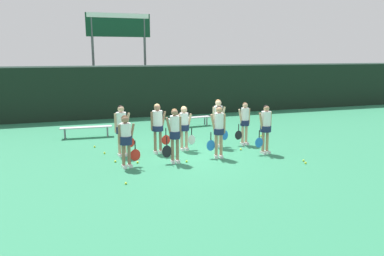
{
  "coord_description": "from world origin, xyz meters",
  "views": [
    {
      "loc": [
        -3.95,
        -11.89,
        3.43
      ],
      "look_at": [
        -0.02,
        0.07,
        0.93
      ],
      "focal_mm": 35.0,
      "sensor_mm": 36.0,
      "label": 1
    }
  ],
  "objects_px": {
    "player_6": "(184,124)",
    "tennis_ball_9": "(261,136)",
    "player_4": "(122,126)",
    "tennis_ball_7": "(105,153)",
    "player_1": "(175,131)",
    "player_5": "(158,124)",
    "tennis_ball_10": "(304,161)",
    "tennis_ball_4": "(306,163)",
    "player_2": "(219,127)",
    "bench_courtside": "(86,128)",
    "player_7": "(218,119)",
    "bench_far": "(189,119)",
    "tennis_ball_6": "(126,183)",
    "scoreboard": "(119,36)",
    "tennis_ball_3": "(138,162)",
    "tennis_ball_2": "(241,149)",
    "tennis_ball_1": "(115,161)",
    "tennis_ball_5": "(95,147)",
    "player_3": "(266,125)",
    "player_0": "(126,137)",
    "player_8": "(245,120)",
    "tennis_ball_0": "(187,161)",
    "tennis_ball_8": "(128,144)"
  },
  "relations": [
    {
      "from": "tennis_ball_5",
      "to": "tennis_ball_2",
      "type": "bearing_deg",
      "value": -22.29
    },
    {
      "from": "player_3",
      "to": "player_7",
      "type": "xyz_separation_m",
      "value": [
        -1.2,
        1.39,
        0.06
      ]
    },
    {
      "from": "player_8",
      "to": "tennis_ball_6",
      "type": "xyz_separation_m",
      "value": [
        -4.98,
        -3.07,
        -0.92
      ]
    },
    {
      "from": "player_3",
      "to": "tennis_ball_5",
      "type": "height_order",
      "value": "player_3"
    },
    {
      "from": "scoreboard",
      "to": "tennis_ball_7",
      "type": "xyz_separation_m",
      "value": [
        -1.84,
        -9.19,
        -4.4
      ]
    },
    {
      "from": "player_6",
      "to": "tennis_ball_1",
      "type": "height_order",
      "value": "player_6"
    },
    {
      "from": "player_4",
      "to": "tennis_ball_7",
      "type": "xyz_separation_m",
      "value": [
        -0.57,
        0.42,
        -1.0
      ]
    },
    {
      "from": "player_4",
      "to": "player_5",
      "type": "distance_m",
      "value": 1.24
    },
    {
      "from": "bench_courtside",
      "to": "player_6",
      "type": "bearing_deg",
      "value": -41.98
    },
    {
      "from": "tennis_ball_4",
      "to": "player_4",
      "type": "bearing_deg",
      "value": 152.54
    },
    {
      "from": "player_1",
      "to": "player_5",
      "type": "relative_size",
      "value": 1.0
    },
    {
      "from": "tennis_ball_9",
      "to": "tennis_ball_8",
      "type": "bearing_deg",
      "value": 176.64
    },
    {
      "from": "tennis_ball_3",
      "to": "bench_courtside",
      "type": "bearing_deg",
      "value": 107.06
    },
    {
      "from": "tennis_ball_3",
      "to": "player_1",
      "type": "bearing_deg",
      "value": -14.13
    },
    {
      "from": "player_7",
      "to": "player_5",
      "type": "bearing_deg",
      "value": 179.92
    },
    {
      "from": "scoreboard",
      "to": "player_6",
      "type": "distance_m",
      "value": 10.21
    },
    {
      "from": "scoreboard",
      "to": "tennis_ball_2",
      "type": "xyz_separation_m",
      "value": [
        2.91,
        -10.21,
        -4.4
      ]
    },
    {
      "from": "player_0",
      "to": "tennis_ball_7",
      "type": "xyz_separation_m",
      "value": [
        -0.51,
        1.82,
        -0.93
      ]
    },
    {
      "from": "tennis_ball_2",
      "to": "tennis_ball_1",
      "type": "bearing_deg",
      "value": -178.09
    },
    {
      "from": "tennis_ball_4",
      "to": "tennis_ball_6",
      "type": "bearing_deg",
      "value": -178.74
    },
    {
      "from": "player_5",
      "to": "tennis_ball_7",
      "type": "height_order",
      "value": "player_5"
    },
    {
      "from": "player_6",
      "to": "tennis_ball_9",
      "type": "bearing_deg",
      "value": 17.31
    },
    {
      "from": "bench_far",
      "to": "tennis_ball_9",
      "type": "relative_size",
      "value": 31.47
    },
    {
      "from": "tennis_ball_4",
      "to": "tennis_ball_5",
      "type": "distance_m",
      "value": 7.54
    },
    {
      "from": "tennis_ball_3",
      "to": "player_0",
      "type": "bearing_deg",
      "value": -139.9
    },
    {
      "from": "tennis_ball_6",
      "to": "player_8",
      "type": "bearing_deg",
      "value": 31.64
    },
    {
      "from": "player_8",
      "to": "player_1",
      "type": "bearing_deg",
      "value": -158.47
    },
    {
      "from": "tennis_ball_4",
      "to": "player_2",
      "type": "bearing_deg",
      "value": 146.65
    },
    {
      "from": "scoreboard",
      "to": "player_6",
      "type": "xyz_separation_m",
      "value": [
        0.97,
        -9.55,
        -3.49
      ]
    },
    {
      "from": "tennis_ball_9",
      "to": "tennis_ball_4",
      "type": "bearing_deg",
      "value": -98.38
    },
    {
      "from": "bench_courtside",
      "to": "player_1",
      "type": "bearing_deg",
      "value": -58.83
    },
    {
      "from": "tennis_ball_0",
      "to": "scoreboard",
      "type": "bearing_deg",
      "value": 92.98
    },
    {
      "from": "tennis_ball_8",
      "to": "bench_courtside",
      "type": "bearing_deg",
      "value": 128.56
    },
    {
      "from": "player_7",
      "to": "player_1",
      "type": "bearing_deg",
      "value": -148.58
    },
    {
      "from": "player_1",
      "to": "player_5",
      "type": "distance_m",
      "value": 1.35
    },
    {
      "from": "tennis_ball_1",
      "to": "tennis_ball_6",
      "type": "height_order",
      "value": "tennis_ball_1"
    },
    {
      "from": "player_2",
      "to": "tennis_ball_3",
      "type": "bearing_deg",
      "value": -171.85
    },
    {
      "from": "player_6",
      "to": "tennis_ball_10",
      "type": "xyz_separation_m",
      "value": [
        3.25,
        -2.61,
        -0.92
      ]
    },
    {
      "from": "scoreboard",
      "to": "bench_far",
      "type": "height_order",
      "value": "scoreboard"
    },
    {
      "from": "scoreboard",
      "to": "player_0",
      "type": "height_order",
      "value": "scoreboard"
    },
    {
      "from": "scoreboard",
      "to": "tennis_ball_4",
      "type": "xyz_separation_m",
      "value": [
        4.11,
        -12.41,
        -4.4
      ]
    },
    {
      "from": "bench_far",
      "to": "tennis_ball_6",
      "type": "xyz_separation_m",
      "value": [
        -4.08,
        -7.17,
        -0.36
      ]
    },
    {
      "from": "player_1",
      "to": "player_5",
      "type": "height_order",
      "value": "player_1"
    },
    {
      "from": "player_5",
      "to": "tennis_ball_6",
      "type": "bearing_deg",
      "value": -123.12
    },
    {
      "from": "scoreboard",
      "to": "bench_far",
      "type": "relative_size",
      "value": 2.62
    },
    {
      "from": "player_2",
      "to": "tennis_ball_9",
      "type": "height_order",
      "value": "player_2"
    },
    {
      "from": "tennis_ball_6",
      "to": "tennis_ball_0",
      "type": "bearing_deg",
      "value": 34.17
    },
    {
      "from": "bench_courtside",
      "to": "tennis_ball_4",
      "type": "bearing_deg",
      "value": -40.64
    },
    {
      "from": "tennis_ball_7",
      "to": "tennis_ball_9",
      "type": "bearing_deg",
      "value": 6.8
    },
    {
      "from": "tennis_ball_9",
      "to": "player_8",
      "type": "bearing_deg",
      "value": -141.12
    }
  ]
}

